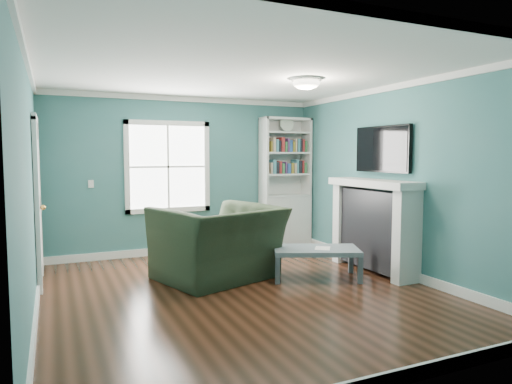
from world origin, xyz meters
name	(u,v)px	position (x,y,z in m)	size (l,w,h in m)	color
floor	(243,293)	(0.00, 0.00, 0.00)	(5.00, 5.00, 0.00)	black
room_walls	(243,160)	(0.00, 0.00, 1.58)	(5.00, 5.00, 5.00)	#306B6B
trim	(243,190)	(0.00, 0.00, 1.24)	(4.50, 5.00, 2.60)	white
window	(168,167)	(-0.30, 2.49, 1.45)	(1.40, 0.06, 1.50)	white
bookshelf	(285,195)	(1.77, 2.30, 0.92)	(0.90, 0.35, 2.31)	silver
fireplace	(374,227)	(2.08, 0.20, 0.64)	(0.44, 1.58, 1.30)	black
tv	(382,149)	(2.20, 0.20, 1.72)	(0.06, 1.10, 0.65)	black
door	(37,200)	(-2.22, 1.40, 1.07)	(0.12, 0.98, 2.17)	silver
ceiling_fixture	(306,82)	(0.90, 0.10, 2.55)	(0.38, 0.38, 0.15)	white
light_switch	(91,184)	(-1.50, 2.48, 1.20)	(0.08, 0.01, 0.12)	white
recliner	(219,231)	(-0.06, 0.70, 0.65)	(1.48, 0.96, 1.29)	black
coffee_table	(316,252)	(1.14, 0.21, 0.35)	(1.27, 1.01, 0.41)	#474F56
paper_sheet	(323,248)	(1.21, 0.16, 0.41)	(0.20, 0.25, 0.00)	white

